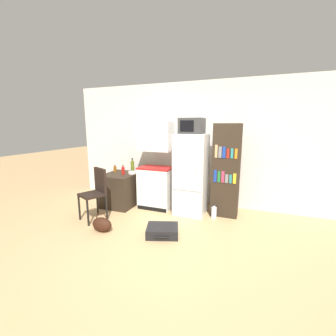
{
  "coord_description": "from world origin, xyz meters",
  "views": [
    {
      "loc": [
        1.24,
        -2.88,
        1.76
      ],
      "look_at": [
        -0.23,
        0.85,
        0.99
      ],
      "focal_mm": 24.0,
      "sensor_mm": 36.0,
      "label": 1
    }
  ],
  "objects_px": {
    "suitcase_large_flat": "(162,231)",
    "bottle_amber_beer": "(115,169)",
    "water_bottle_front": "(214,212)",
    "side_table": "(121,189)",
    "bookshelf": "(226,171)",
    "handbag": "(102,224)",
    "chair": "(96,189)",
    "microwave": "(192,126)",
    "kitchen_hutch": "(156,169)",
    "bottle_olive_oil": "(132,166)",
    "refrigerator": "(191,174)",
    "bottle_ketchup_red": "(123,171)",
    "bowl": "(132,173)"
  },
  "relations": [
    {
      "from": "suitcase_large_flat",
      "to": "bottle_amber_beer",
      "type": "bearing_deg",
      "value": 126.67
    },
    {
      "from": "side_table",
      "to": "bottle_ketchup_red",
      "type": "height_order",
      "value": "bottle_ketchup_red"
    },
    {
      "from": "bowl",
      "to": "chair",
      "type": "bearing_deg",
      "value": -104.56
    },
    {
      "from": "kitchen_hutch",
      "to": "side_table",
      "type": "bearing_deg",
      "value": -168.84
    },
    {
      "from": "bottle_olive_oil",
      "to": "water_bottle_front",
      "type": "bearing_deg",
      "value": -8.29
    },
    {
      "from": "side_table",
      "to": "bottle_olive_oil",
      "type": "xyz_separation_m",
      "value": [
        0.14,
        0.29,
        0.48
      ]
    },
    {
      "from": "bookshelf",
      "to": "bottle_amber_beer",
      "type": "height_order",
      "value": "bookshelf"
    },
    {
      "from": "bottle_ketchup_red",
      "to": "bowl",
      "type": "height_order",
      "value": "bottle_ketchup_red"
    },
    {
      "from": "kitchen_hutch",
      "to": "handbag",
      "type": "distance_m",
      "value": 1.59
    },
    {
      "from": "side_table",
      "to": "refrigerator",
      "type": "relative_size",
      "value": 0.5
    },
    {
      "from": "side_table",
      "to": "handbag",
      "type": "xyz_separation_m",
      "value": [
        0.41,
        -1.22,
        -0.23
      ]
    },
    {
      "from": "handbag",
      "to": "chair",
      "type": "bearing_deg",
      "value": 135.28
    },
    {
      "from": "bookshelf",
      "to": "handbag",
      "type": "height_order",
      "value": "bookshelf"
    },
    {
      "from": "bowl",
      "to": "microwave",
      "type": "bearing_deg",
      "value": 0.5
    },
    {
      "from": "bottle_amber_beer",
      "to": "water_bottle_front",
      "type": "bearing_deg",
      "value": -3.01
    },
    {
      "from": "refrigerator",
      "to": "bowl",
      "type": "relative_size",
      "value": 9.01
    },
    {
      "from": "bottle_olive_oil",
      "to": "suitcase_large_flat",
      "type": "relative_size",
      "value": 0.51
    },
    {
      "from": "bowl",
      "to": "side_table",
      "type": "bearing_deg",
      "value": -156.11
    },
    {
      "from": "bottle_ketchup_red",
      "to": "chair",
      "type": "relative_size",
      "value": 0.21
    },
    {
      "from": "side_table",
      "to": "kitchen_hutch",
      "type": "bearing_deg",
      "value": 11.16
    },
    {
      "from": "handbag",
      "to": "water_bottle_front",
      "type": "bearing_deg",
      "value": 36.69
    },
    {
      "from": "handbag",
      "to": "bottle_ketchup_red",
      "type": "bearing_deg",
      "value": 105.0
    },
    {
      "from": "side_table",
      "to": "bookshelf",
      "type": "relative_size",
      "value": 0.45
    },
    {
      "from": "bottle_olive_oil",
      "to": "water_bottle_front",
      "type": "height_order",
      "value": "bottle_olive_oil"
    },
    {
      "from": "bookshelf",
      "to": "suitcase_large_flat",
      "type": "xyz_separation_m",
      "value": [
        -0.82,
        -1.22,
        -0.82
      ]
    },
    {
      "from": "bookshelf",
      "to": "chair",
      "type": "distance_m",
      "value": 2.48
    },
    {
      "from": "bottle_amber_beer",
      "to": "microwave",
      "type": "bearing_deg",
      "value": -0.32
    },
    {
      "from": "kitchen_hutch",
      "to": "bookshelf",
      "type": "height_order",
      "value": "kitchen_hutch"
    },
    {
      "from": "side_table",
      "to": "refrigerator",
      "type": "bearing_deg",
      "value": 4.35
    },
    {
      "from": "chair",
      "to": "suitcase_large_flat",
      "type": "xyz_separation_m",
      "value": [
        1.41,
        -0.16,
        -0.51
      ]
    },
    {
      "from": "kitchen_hutch",
      "to": "suitcase_large_flat",
      "type": "bearing_deg",
      "value": -61.33
    },
    {
      "from": "chair",
      "to": "bookshelf",
      "type": "bearing_deg",
      "value": 50.13
    },
    {
      "from": "bottle_amber_beer",
      "to": "bottle_olive_oil",
      "type": "bearing_deg",
      "value": 23.74
    },
    {
      "from": "bookshelf",
      "to": "handbag",
      "type": "relative_size",
      "value": 4.97
    },
    {
      "from": "bottle_ketchup_red",
      "to": "suitcase_large_flat",
      "type": "height_order",
      "value": "bottle_ketchup_red"
    },
    {
      "from": "side_table",
      "to": "handbag",
      "type": "distance_m",
      "value": 1.31
    },
    {
      "from": "bookshelf",
      "to": "bowl",
      "type": "height_order",
      "value": "bookshelf"
    },
    {
      "from": "bookshelf",
      "to": "bottle_ketchup_red",
      "type": "height_order",
      "value": "bookshelf"
    },
    {
      "from": "bowl",
      "to": "chair",
      "type": "relative_size",
      "value": 0.18
    },
    {
      "from": "side_table",
      "to": "bowl",
      "type": "bearing_deg",
      "value": 23.89
    },
    {
      "from": "kitchen_hutch",
      "to": "chair",
      "type": "height_order",
      "value": "kitchen_hutch"
    },
    {
      "from": "bookshelf",
      "to": "bowl",
      "type": "distance_m",
      "value": 1.99
    },
    {
      "from": "refrigerator",
      "to": "side_table",
      "type": "bearing_deg",
      "value": -175.65
    },
    {
      "from": "bottle_olive_oil",
      "to": "handbag",
      "type": "xyz_separation_m",
      "value": [
        0.27,
        -1.51,
        -0.71
      ]
    },
    {
      "from": "bottle_ketchup_red",
      "to": "suitcase_large_flat",
      "type": "relative_size",
      "value": 0.33
    },
    {
      "from": "microwave",
      "to": "water_bottle_front",
      "type": "height_order",
      "value": "microwave"
    },
    {
      "from": "bottle_amber_beer",
      "to": "chair",
      "type": "height_order",
      "value": "chair"
    },
    {
      "from": "microwave",
      "to": "bottle_ketchup_red",
      "type": "bearing_deg",
      "value": -174.4
    },
    {
      "from": "bottle_ketchup_red",
      "to": "side_table",
      "type": "bearing_deg",
      "value": 163.55
    },
    {
      "from": "bottle_ketchup_red",
      "to": "refrigerator",
      "type": "bearing_deg",
      "value": 5.65
    }
  ]
}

